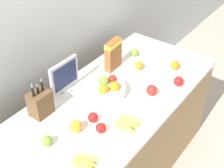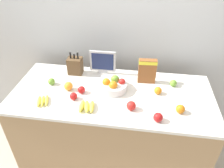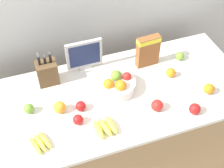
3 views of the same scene
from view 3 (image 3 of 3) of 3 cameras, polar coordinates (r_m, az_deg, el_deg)
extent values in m
plane|color=#B2A899|center=(2.97, 0.85, -13.43)|extent=(14.00, 14.00, 0.00)
cube|color=tan|center=(2.61, 0.95, -8.65)|extent=(1.93, 0.85, 0.85)
cube|color=silver|center=(2.27, 1.08, -2.16)|extent=(1.96, 0.88, 0.03)
cube|color=brown|center=(2.33, -11.74, 2.04)|extent=(0.15, 0.12, 0.18)
cylinder|color=black|center=(2.24, -13.20, 4.12)|extent=(0.02, 0.02, 0.07)
cube|color=silver|center=(2.21, -13.43, 5.15)|extent=(0.01, 0.00, 0.04)
cylinder|color=black|center=(2.25, -12.18, 4.20)|extent=(0.02, 0.02, 0.05)
cube|color=silver|center=(2.22, -12.33, 4.94)|extent=(0.01, 0.00, 0.03)
cylinder|color=black|center=(2.25, -11.22, 4.62)|extent=(0.02, 0.02, 0.07)
cube|color=silver|center=(2.21, -11.40, 5.55)|extent=(0.01, 0.00, 0.03)
cube|color=#B7B7BC|center=(2.44, -4.90, 3.10)|extent=(0.10, 0.03, 0.03)
cube|color=#B7B7BC|center=(2.36, -5.10, 5.44)|extent=(0.28, 0.02, 0.23)
cube|color=#19234C|center=(2.35, -5.01, 5.24)|extent=(0.24, 0.00, 0.19)
cube|color=brown|center=(2.42, 6.57, 5.97)|extent=(0.18, 0.07, 0.26)
cube|color=yellow|center=(2.35, 6.78, 7.93)|extent=(0.18, 0.07, 0.04)
cylinder|color=silver|center=(2.26, 0.79, -0.26)|extent=(0.28, 0.28, 0.08)
sphere|color=red|center=(2.25, 2.72, 1.38)|extent=(0.07, 0.07, 0.07)
sphere|color=#6B9E33|center=(2.25, 0.74, 1.52)|extent=(0.08, 0.08, 0.08)
sphere|color=orange|center=(2.20, -0.63, -0.01)|extent=(0.08, 0.08, 0.08)
sphere|color=orange|center=(2.18, 1.62, -0.33)|extent=(0.08, 0.08, 0.08)
ellipsoid|color=yellow|center=(2.04, -12.17, -9.95)|extent=(0.08, 0.16, 0.03)
ellipsoid|color=yellow|center=(2.03, -13.00, -10.44)|extent=(0.08, 0.16, 0.03)
ellipsoid|color=yellow|center=(2.02, -13.84, -10.94)|extent=(0.08, 0.16, 0.03)
ellipsoid|color=yellow|center=(2.05, -0.12, -7.46)|extent=(0.07, 0.16, 0.04)
ellipsoid|color=yellow|center=(2.04, -1.28, -7.91)|extent=(0.08, 0.17, 0.04)
ellipsoid|color=yellow|center=(2.03, -2.45, -8.36)|extent=(0.05, 0.16, 0.04)
sphere|color=red|center=(2.19, 14.89, -4.42)|extent=(0.08, 0.08, 0.08)
sphere|color=red|center=(2.15, 8.25, -3.89)|extent=(0.08, 0.08, 0.08)
sphere|color=#6B9E33|center=(2.56, 12.31, 5.02)|extent=(0.07, 0.07, 0.07)
sphere|color=#6B9E33|center=(2.19, -14.97, -4.37)|extent=(0.07, 0.07, 0.07)
sphere|color=red|center=(2.14, -5.73, -4.04)|extent=(0.07, 0.07, 0.07)
sphere|color=red|center=(2.07, -6.22, -6.50)|extent=(0.07, 0.07, 0.07)
sphere|color=orange|center=(2.40, 10.70, 2.06)|extent=(0.07, 0.07, 0.07)
sphere|color=orange|center=(2.15, -9.55, -4.21)|extent=(0.09, 0.09, 0.09)
sphere|color=orange|center=(2.34, 17.34, -0.84)|extent=(0.08, 0.08, 0.08)
camera|label=1|loc=(1.00, -82.54, -6.85)|focal=50.00mm
camera|label=2|loc=(0.91, 71.31, -16.02)|focal=35.00mm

